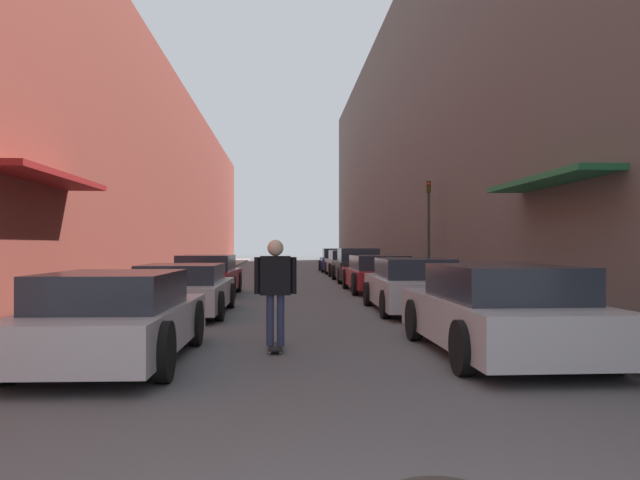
# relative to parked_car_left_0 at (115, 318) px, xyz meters

# --- Properties ---
(ground) EXTENTS (141.07, 141.07, 0.00)m
(ground) POSITION_rel_parked_car_left_0_xyz_m (2.63, 18.80, -0.59)
(ground) COLOR #515154
(curb_strip_left) EXTENTS (1.80, 64.12, 0.12)m
(curb_strip_left) POSITION_rel_parked_car_left_0_xyz_m (-1.99, 25.21, -0.53)
(curb_strip_left) COLOR gray
(curb_strip_left) RESTS_ON ground
(curb_strip_right) EXTENTS (1.80, 64.12, 0.12)m
(curb_strip_right) POSITION_rel_parked_car_left_0_xyz_m (7.25, 25.21, -0.53)
(curb_strip_right) COLOR gray
(curb_strip_right) RESTS_ON ground
(building_row_left) EXTENTS (4.90, 64.12, 9.78)m
(building_row_left) POSITION_rel_parked_car_left_0_xyz_m (-4.89, 25.21, 4.30)
(building_row_left) COLOR brown
(building_row_left) RESTS_ON ground
(building_row_right) EXTENTS (4.90, 64.12, 14.78)m
(building_row_right) POSITION_rel_parked_car_left_0_xyz_m (10.15, 25.21, 6.80)
(building_row_right) COLOR #564C47
(building_row_right) RESTS_ON ground
(parked_car_left_0) EXTENTS (1.90, 4.18, 1.20)m
(parked_car_left_0) POSITION_rel_parked_car_left_0_xyz_m (0.00, 0.00, 0.00)
(parked_car_left_0) COLOR #B7B7BC
(parked_car_left_0) RESTS_ON ground
(parked_car_left_1) EXTENTS (2.02, 4.31, 1.12)m
(parked_car_left_1) POSITION_rel_parked_car_left_0_xyz_m (-0.01, 5.71, -0.04)
(parked_car_left_1) COLOR #B7B7BC
(parked_car_left_1) RESTS_ON ground
(parked_car_left_2) EXTENTS (1.90, 4.12, 1.24)m
(parked_car_left_2) POSITION_rel_parked_car_left_0_xyz_m (-0.11, 10.93, 0.01)
(parked_car_left_2) COLOR maroon
(parked_car_left_2) RESTS_ON ground
(parked_car_right_0) EXTENTS (2.02, 4.46, 1.27)m
(parked_car_right_0) POSITION_rel_parked_car_left_0_xyz_m (5.26, 0.24, 0.03)
(parked_car_right_0) COLOR #B7B7BC
(parked_car_right_0) RESTS_ON ground
(parked_car_right_1) EXTENTS (1.87, 4.46, 1.24)m
(parked_car_right_1) POSITION_rel_parked_car_left_0_xyz_m (5.22, 6.01, 0.01)
(parked_car_right_1) COLOR #B7B7BC
(parked_car_right_1) RESTS_ON ground
(parked_car_right_2) EXTENTS (2.03, 4.75, 1.21)m
(parked_car_right_2) POSITION_rel_parked_car_left_0_xyz_m (5.35, 12.07, 0.01)
(parked_car_right_2) COLOR maroon
(parked_car_right_2) RESTS_ON ground
(parked_car_right_3) EXTENTS (1.91, 4.84, 1.41)m
(parked_car_right_3) POSITION_rel_parked_car_left_0_xyz_m (5.35, 17.82, 0.08)
(parked_car_right_3) COLOR #232326
(parked_car_right_3) RESTS_ON ground
(parked_car_right_4) EXTENTS (1.92, 4.11, 1.28)m
(parked_car_right_4) POSITION_rel_parked_car_left_0_xyz_m (5.39, 23.03, 0.03)
(parked_car_right_4) COLOR gray
(parked_car_right_4) RESTS_ON ground
(parked_car_right_5) EXTENTS (1.99, 3.98, 1.35)m
(parked_car_right_5) POSITION_rel_parked_car_left_0_xyz_m (5.36, 27.71, 0.05)
(parked_car_right_5) COLOR navy
(parked_car_right_5) RESTS_ON ground
(skateboarder) EXTENTS (0.62, 0.78, 1.63)m
(skateboarder) POSITION_rel_parked_car_left_0_xyz_m (2.10, 0.80, 0.41)
(skateboarder) COLOR black
(skateboarder) RESTS_ON ground
(traffic_light) EXTENTS (0.16, 0.22, 3.81)m
(traffic_light) POSITION_rel_parked_car_left_0_xyz_m (7.61, 14.46, 1.86)
(traffic_light) COLOR #2D2D2D
(traffic_light) RESTS_ON curb_strip_right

